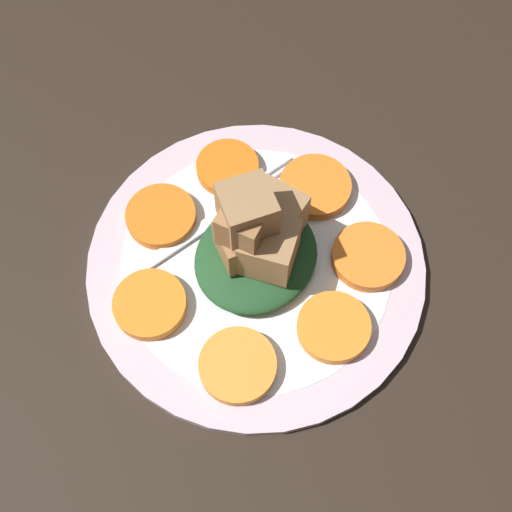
# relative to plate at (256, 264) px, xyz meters

# --- Properties ---
(table_slab) EXTENTS (1.20, 1.20, 0.02)m
(table_slab) POSITION_rel_plate_xyz_m (0.00, 0.00, -0.02)
(table_slab) COLOR black
(table_slab) RESTS_ON ground
(plate) EXTENTS (0.30, 0.30, 0.01)m
(plate) POSITION_rel_plate_xyz_m (0.00, 0.00, 0.00)
(plate) COLOR silver
(plate) RESTS_ON table_slab
(carrot_slice_0) EXTENTS (0.06, 0.06, 0.01)m
(carrot_slice_0) POSITION_rel_plate_xyz_m (0.09, -0.05, 0.01)
(carrot_slice_0) COLOR orange
(carrot_slice_0) RESTS_ON plate
(carrot_slice_1) EXTENTS (0.06, 0.06, 0.01)m
(carrot_slice_1) POSITION_rel_plate_xyz_m (0.09, 0.05, 0.01)
(carrot_slice_1) COLOR orange
(carrot_slice_1) RESTS_ON plate
(carrot_slice_2) EXTENTS (0.06, 0.06, 0.01)m
(carrot_slice_2) POSITION_rel_plate_xyz_m (0.01, 0.09, 0.01)
(carrot_slice_2) COLOR orange
(carrot_slice_2) RESTS_ON plate
(carrot_slice_3) EXTENTS (0.07, 0.07, 0.01)m
(carrot_slice_3) POSITION_rel_plate_xyz_m (-0.06, 0.08, 0.01)
(carrot_slice_3) COLOR orange
(carrot_slice_3) RESTS_ON plate
(carrot_slice_4) EXTENTS (0.07, 0.07, 0.01)m
(carrot_slice_4) POSITION_rel_plate_xyz_m (-0.09, -0.00, 0.01)
(carrot_slice_4) COLOR orange
(carrot_slice_4) RESTS_ON plate
(carrot_slice_5) EXTENTS (0.06, 0.06, 0.01)m
(carrot_slice_5) POSITION_rel_plate_xyz_m (-0.06, -0.08, 0.01)
(carrot_slice_5) COLOR orange
(carrot_slice_5) RESTS_ON plate
(carrot_slice_6) EXTENTS (0.06, 0.06, 0.01)m
(carrot_slice_6) POSITION_rel_plate_xyz_m (0.02, -0.10, 0.01)
(carrot_slice_6) COLOR orange
(carrot_slice_6) RESTS_ON plate
(center_pile) EXTENTS (0.12, 0.10, 0.10)m
(center_pile) POSITION_rel_plate_xyz_m (-0.00, -0.00, 0.04)
(center_pile) COLOR #1E4723
(center_pile) RESTS_ON plate
(fork) EXTENTS (0.19, 0.07, 0.00)m
(fork) POSITION_rel_plate_xyz_m (-0.02, -0.05, 0.01)
(fork) COLOR silver
(fork) RESTS_ON plate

